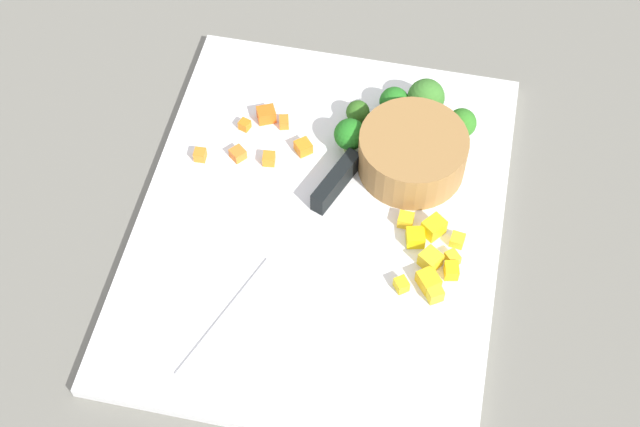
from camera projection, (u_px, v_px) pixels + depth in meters
name	position (u px, v px, depth m)	size (l,w,h in m)	color
ground_plane	(320.00, 226.00, 0.91)	(4.00, 4.00, 0.00)	slate
cutting_board	(320.00, 222.00, 0.91)	(0.44, 0.36, 0.01)	white
prep_bowl	(412.00, 153.00, 0.92)	(0.11, 0.11, 0.05)	olive
chef_knife	(311.00, 214.00, 0.90)	(0.27, 0.12, 0.02)	silver
carrot_dice_0	(266.00, 115.00, 0.97)	(0.02, 0.02, 0.02)	orange
carrot_dice_1	(269.00, 159.00, 0.94)	(0.01, 0.01, 0.01)	orange
carrot_dice_2	(284.00, 122.00, 0.97)	(0.01, 0.01, 0.01)	orange
carrot_dice_3	(238.00, 154.00, 0.94)	(0.01, 0.01, 0.01)	orange
carrot_dice_4	(245.00, 125.00, 0.96)	(0.01, 0.01, 0.01)	orange
carrot_dice_5	(200.00, 155.00, 0.94)	(0.01, 0.01, 0.01)	orange
carrot_dice_6	(303.00, 147.00, 0.95)	(0.01, 0.02, 0.01)	orange
pepper_dice_0	(457.00, 242.00, 0.88)	(0.01, 0.01, 0.01)	yellow
pepper_dice_1	(415.00, 237.00, 0.88)	(0.02, 0.02, 0.01)	yellow
pepper_dice_2	(435.00, 294.00, 0.85)	(0.01, 0.01, 0.02)	yellow
pepper_dice_3	(428.00, 280.00, 0.86)	(0.02, 0.02, 0.02)	yellow
pepper_dice_4	(430.00, 260.00, 0.87)	(0.02, 0.02, 0.02)	yellow
pepper_dice_5	(451.00, 271.00, 0.86)	(0.01, 0.01, 0.01)	yellow
pepper_dice_6	(406.00, 220.00, 0.90)	(0.01, 0.01, 0.01)	yellow
pepper_dice_7	(452.00, 258.00, 0.87)	(0.01, 0.01, 0.01)	yellow
pepper_dice_8	(434.00, 227.00, 0.89)	(0.02, 0.02, 0.02)	yellow
pepper_dice_9	(401.00, 285.00, 0.86)	(0.01, 0.01, 0.01)	yellow
broccoli_floret_0	(350.00, 135.00, 0.93)	(0.03, 0.03, 0.04)	#8FB661
broccoli_floret_1	(358.00, 112.00, 0.96)	(0.03, 0.03, 0.03)	#90BF5B
broccoli_floret_2	(462.00, 123.00, 0.95)	(0.03, 0.03, 0.03)	#84B859
broccoli_floret_3	(394.00, 102.00, 0.97)	(0.03, 0.03, 0.03)	#81B85D
broccoli_floret_4	(426.00, 98.00, 0.96)	(0.04, 0.04, 0.05)	#89C35A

